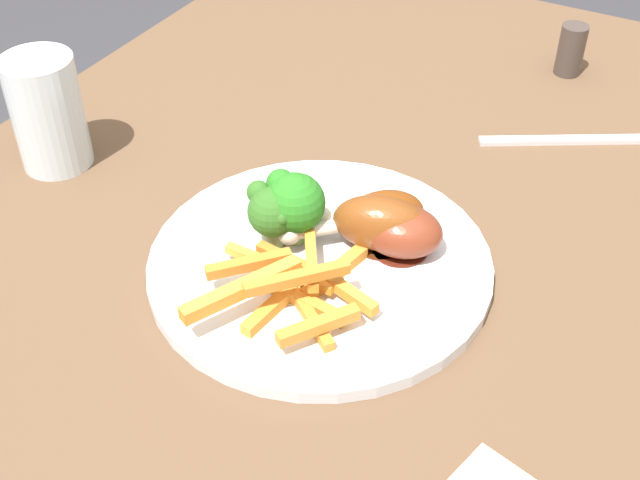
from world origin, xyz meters
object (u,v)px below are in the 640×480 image
object	(u,v)px
broccoli_floret_middle	(273,212)
fork	(572,140)
dining_table	(396,316)
chicken_drumstick_near	(375,223)
chicken_drumstick_far	(377,217)
pepper_shaker	(571,50)
carrot_fries_pile	(292,286)
chicken_drumstick_extra	(396,230)
broccoli_floret_front	(291,203)
dinner_plate	(320,264)
water_glass	(47,113)

from	to	relation	value
broccoli_floret_middle	fork	bearing A→B (deg)	-30.73
dining_table	broccoli_floret_middle	world-z (taller)	broccoli_floret_middle
chicken_drumstick_near	chicken_drumstick_far	world-z (taller)	chicken_drumstick_near
pepper_shaker	broccoli_floret_middle	bearing A→B (deg)	163.37
broccoli_floret_middle	chicken_drumstick_near	distance (m)	0.09
carrot_fries_pile	chicken_drumstick_extra	distance (m)	0.10
chicken_drumstick_near	broccoli_floret_front	bearing A→B (deg)	112.72
broccoli_floret_middle	chicken_drumstick_far	world-z (taller)	broccoli_floret_middle
dinner_plate	chicken_drumstick_extra	bearing A→B (deg)	-49.82
broccoli_floret_front	fork	size ratio (longest dim) A/B	0.34
chicken_drumstick_near	water_glass	size ratio (longest dim) A/B	1.17
dining_table	fork	bearing A→B (deg)	-22.19
fork	dinner_plate	bearing A→B (deg)	35.59
carrot_fries_pile	pepper_shaker	distance (m)	0.49
broccoli_floret_middle	carrot_fries_pile	xyz separation A→B (m)	(-0.05, -0.05, -0.02)
broccoli_floret_middle	carrot_fries_pile	bearing A→B (deg)	-137.12
chicken_drumstick_far	fork	world-z (taller)	chicken_drumstick_far
pepper_shaker	chicken_drumstick_near	bearing A→B (deg)	172.04
dining_table	water_glass	xyz separation A→B (m)	(-0.06, 0.35, 0.16)
chicken_drumstick_near	carrot_fries_pile	bearing A→B (deg)	163.37
broccoli_floret_middle	fork	distance (m)	0.35
broccoli_floret_front	carrot_fries_pile	size ratio (longest dim) A/B	0.42
carrot_fries_pile	fork	size ratio (longest dim) A/B	0.82
chicken_drumstick_far	fork	xyz separation A→B (m)	(0.24, -0.10, -0.03)
chicken_drumstick_near	fork	xyz separation A→B (m)	(0.26, -0.10, -0.03)
carrot_fries_pile	broccoli_floret_front	bearing A→B (deg)	30.69
chicken_drumstick_extra	broccoli_floret_middle	bearing A→B (deg)	115.47
dining_table	fork	distance (m)	0.26
chicken_drumstick_near	fork	bearing A→B (deg)	-21.57
broccoli_floret_front	chicken_drumstick_far	size ratio (longest dim) A/B	0.59
water_glass	pepper_shaker	size ratio (longest dim) A/B	1.93
broccoli_floret_front	chicken_drumstick_near	world-z (taller)	broccoli_floret_front
dinner_plate	dining_table	bearing A→B (deg)	-30.33
broccoli_floret_middle	chicken_drumstick_extra	xyz separation A→B (m)	(0.04, -0.09, -0.02)
chicken_drumstick_near	chicken_drumstick_extra	size ratio (longest dim) A/B	1.11
chicken_drumstick_far	chicken_drumstick_extra	size ratio (longest dim) A/B	0.94
chicken_drumstick_near	pepper_shaker	xyz separation A→B (m)	(0.39, -0.06, -0.01)
dining_table	chicken_drumstick_extra	distance (m)	0.14
chicken_drumstick_far	chicken_drumstick_extra	bearing A→B (deg)	-108.49
dining_table	fork	xyz separation A→B (m)	(0.22, -0.09, 0.10)
dinner_plate	carrot_fries_pile	distance (m)	0.06
broccoli_floret_front	carrot_fries_pile	distance (m)	0.08
dining_table	carrot_fries_pile	size ratio (longest dim) A/B	6.87
chicken_drumstick_extra	water_glass	world-z (taller)	water_glass
fork	pepper_shaker	size ratio (longest dim) A/B	3.27
water_glass	chicken_drumstick_near	bearing A→B (deg)	-86.15
broccoli_floret_front	chicken_drumstick_near	bearing A→B (deg)	-67.28
fork	pepper_shaker	world-z (taller)	pepper_shaker
water_glass	pepper_shaker	world-z (taller)	water_glass
broccoli_floret_front	fork	xyz separation A→B (m)	(0.28, -0.17, -0.05)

